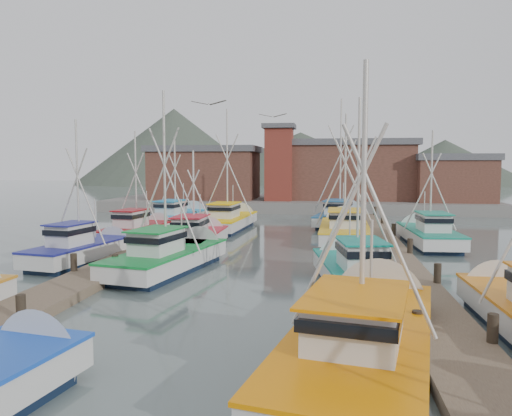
# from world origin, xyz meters

# --- Properties ---
(ground) EXTENTS (260.00, 260.00, 0.00)m
(ground) POSITION_xyz_m (0.00, 0.00, 0.00)
(ground) COLOR #50605E
(ground) RESTS_ON ground
(dock_left) EXTENTS (2.30, 46.00, 1.50)m
(dock_left) POSITION_xyz_m (-7.00, 4.04, 0.21)
(dock_left) COLOR brown
(dock_left) RESTS_ON ground
(dock_right) EXTENTS (2.30, 46.00, 1.50)m
(dock_right) POSITION_xyz_m (7.00, 4.04, 0.21)
(dock_right) COLOR brown
(dock_right) RESTS_ON ground
(quay) EXTENTS (44.00, 16.00, 1.20)m
(quay) POSITION_xyz_m (0.00, 37.00, 0.60)
(quay) COLOR slate
(quay) RESTS_ON ground
(shed_left) EXTENTS (12.72, 8.48, 6.20)m
(shed_left) POSITION_xyz_m (-11.00, 35.00, 4.34)
(shed_left) COLOR brown
(shed_left) RESTS_ON quay
(shed_center) EXTENTS (14.84, 9.54, 6.90)m
(shed_center) POSITION_xyz_m (6.00, 37.00, 4.69)
(shed_center) COLOR brown
(shed_center) RESTS_ON quay
(shed_right) EXTENTS (8.48, 6.36, 5.20)m
(shed_right) POSITION_xyz_m (17.00, 34.00, 3.84)
(shed_right) COLOR brown
(shed_right) RESTS_ON quay
(lookout_tower) EXTENTS (3.60, 3.60, 8.50)m
(lookout_tower) POSITION_xyz_m (-2.00, 33.00, 5.55)
(lookout_tower) COLOR maroon
(lookout_tower) RESTS_ON quay
(distant_hills) EXTENTS (175.00, 140.00, 42.00)m
(distant_hills) POSITION_xyz_m (-12.76, 122.59, 0.00)
(distant_hills) COLOR #465244
(distant_hills) RESTS_ON ground
(boat_1) EXTENTS (5.20, 10.90, 8.79)m
(boat_1) POSITION_xyz_m (4.53, -9.68, 0.68)
(boat_1) COLOR #0E1B31
(boat_1) RESTS_ON ground
(boat_4) EXTENTS (4.31, 9.25, 9.49)m
(boat_4) POSITION_xyz_m (-4.14, 0.63, 0.68)
(boat_4) COLOR #0E1B31
(boat_4) RESTS_ON ground
(boat_5) EXTENTS (3.82, 8.67, 8.63)m
(boat_5) POSITION_xyz_m (4.61, -1.68, 0.68)
(boat_5) COLOR #0E1B31
(boat_5) RESTS_ON ground
(boat_6) EXTENTS (3.50, 7.90, 8.14)m
(boat_6) POSITION_xyz_m (-9.40, 1.98, 0.68)
(boat_6) COLOR #0E1B31
(boat_6) RESTS_ON ground
(boat_8) EXTENTS (2.81, 8.54, 6.77)m
(boat_8) POSITION_xyz_m (-4.48, 6.49, 0.67)
(boat_8) COLOR #0E1B31
(boat_8) RESTS_ON ground
(boat_9) EXTENTS (3.96, 10.36, 9.66)m
(boat_9) POSITION_xyz_m (4.66, 12.34, 0.68)
(boat_9) COLOR #0E1B31
(boat_9) RESTS_ON ground
(boat_10) EXTENTS (3.38, 8.18, 8.09)m
(boat_10) POSITION_xyz_m (-9.33, 9.78, 0.68)
(boat_10) COLOR #0E1B31
(boat_10) RESTS_ON ground
(boat_11) EXTENTS (3.33, 8.64, 8.13)m
(boat_11) POSITION_xyz_m (9.95, 10.59, 0.68)
(boat_11) COLOR #0E1B31
(boat_11) RESTS_ON ground
(boat_12) EXTENTS (4.16, 9.64, 10.46)m
(boat_12) POSITION_xyz_m (-4.44, 16.75, 0.69)
(boat_12) COLOR #0E1B31
(boat_12) RESTS_ON ground
(boat_13) EXTENTS (4.76, 10.50, 11.77)m
(boat_13) POSITION_xyz_m (4.66, 21.30, 0.69)
(boat_13) COLOR #0E1B31
(boat_13) RESTS_ON ground
(boat_14) EXTENTS (3.94, 9.56, 8.38)m
(boat_14) POSITION_xyz_m (-9.36, 18.76, 0.68)
(boat_14) COLOR #0E1B31
(boat_14) RESTS_ON ground
(gull_near) EXTENTS (1.55, 0.64, 0.24)m
(gull_near) POSITION_xyz_m (-1.63, -1.90, 7.88)
(gull_near) COLOR gray
(gull_near) RESTS_ON ground
(gull_far) EXTENTS (1.55, 0.64, 0.24)m
(gull_far) POSITION_xyz_m (0.44, 4.42, 7.92)
(gull_far) COLOR gray
(gull_far) RESTS_ON ground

